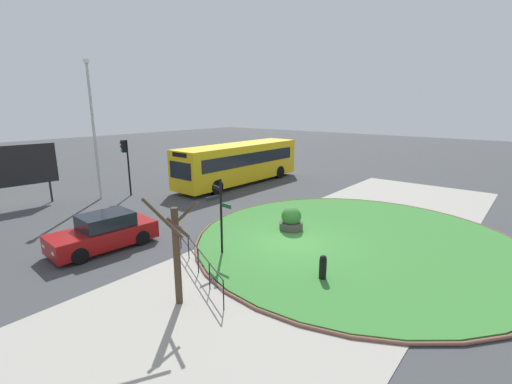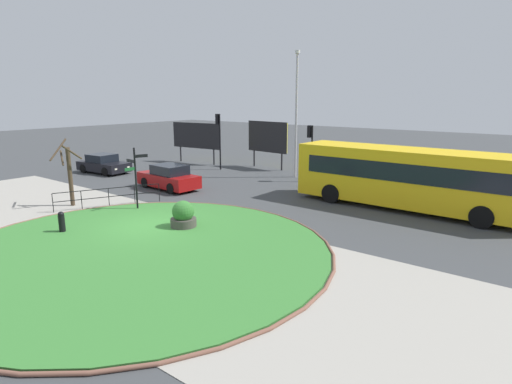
# 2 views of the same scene
# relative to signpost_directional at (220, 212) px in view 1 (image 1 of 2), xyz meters

# --- Properties ---
(ground) EXTENTS (120.00, 120.00, 0.00)m
(ground) POSITION_rel_signpost_directional_xyz_m (2.72, -1.48, -1.79)
(ground) COLOR #3D3F42
(sidewalk_paving) EXTENTS (32.00, 8.72, 0.02)m
(sidewalk_paving) POSITION_rel_signpost_directional_xyz_m (2.72, -3.12, -1.78)
(sidewalk_paving) COLOR #9E998E
(sidewalk_paving) RESTS_ON ground
(grass_island) EXTENTS (13.77, 13.77, 0.10)m
(grass_island) POSITION_rel_signpost_directional_xyz_m (4.79, -3.56, -1.74)
(grass_island) COLOR #387A33
(grass_island) RESTS_ON ground
(grass_kerb_ring) EXTENTS (14.08, 14.08, 0.11)m
(grass_kerb_ring) POSITION_rel_signpost_directional_xyz_m (4.79, -3.56, -1.74)
(grass_kerb_ring) COLOR brown
(grass_kerb_ring) RESTS_ON ground
(signpost_directional) EXTENTS (0.96, 1.17, 3.10)m
(signpost_directional) POSITION_rel_signpost_directional_xyz_m (0.00, 0.00, 0.00)
(signpost_directional) COLOR black
(signpost_directional) RESTS_ON ground
(bollard_foreground) EXTENTS (0.25, 0.25, 0.94)m
(bollard_foreground) POSITION_rel_signpost_directional_xyz_m (0.63, -4.16, -1.31)
(bollard_foreground) COLOR black
(bollard_foreground) RESTS_ON ground
(railing_grass_edge) EXTENTS (2.25, 4.67, 0.97)m
(railing_grass_edge) POSITION_rel_signpost_directional_xyz_m (-1.65, -0.49, -1.16)
(railing_grass_edge) COLOR black
(railing_grass_edge) RESTS_ON ground
(bus_yellow) EXTENTS (11.20, 2.70, 2.98)m
(bus_yellow) POSITION_rel_signpost_directional_xyz_m (10.42, 8.31, -0.18)
(bus_yellow) COLOR yellow
(bus_yellow) RESTS_ON ground
(car_far_lane) EXTENTS (4.26, 2.00, 1.48)m
(car_far_lane) POSITION_rel_signpost_directional_xyz_m (-2.56, 4.24, -1.11)
(car_far_lane) COLOR maroon
(car_far_lane) RESTS_ON ground
(traffic_light_near) EXTENTS (0.49, 0.31, 3.65)m
(traffic_light_near) POSITION_rel_signpost_directional_xyz_m (2.97, 11.47, 0.89)
(traffic_light_near) COLOR black
(traffic_light_near) RESTS_ON ground
(lamppost_tall) EXTENTS (0.32, 0.32, 8.42)m
(lamppost_tall) POSITION_rel_signpost_directional_xyz_m (1.42, 12.15, 2.71)
(lamppost_tall) COLOR #B7B7BC
(lamppost_tall) RESTS_ON ground
(billboard_right) EXTENTS (3.89, 0.49, 3.61)m
(billboard_right) POSITION_rel_signpost_directional_xyz_m (-2.27, 13.93, 0.58)
(billboard_right) COLOR black
(billboard_right) RESTS_ON ground
(planter_near_signpost) EXTENTS (1.10, 1.10, 1.21)m
(planter_near_signpost) POSITION_rel_signpost_directional_xyz_m (4.02, -0.65, -1.26)
(planter_near_signpost) COLOR #47423D
(planter_near_signpost) RESTS_ON ground
(street_tree_bare) EXTENTS (1.33, 1.26, 3.38)m
(street_tree_bare) POSITION_rel_signpost_directional_xyz_m (-3.35, -1.53, -0.05)
(street_tree_bare) COLOR #423323
(street_tree_bare) RESTS_ON ground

